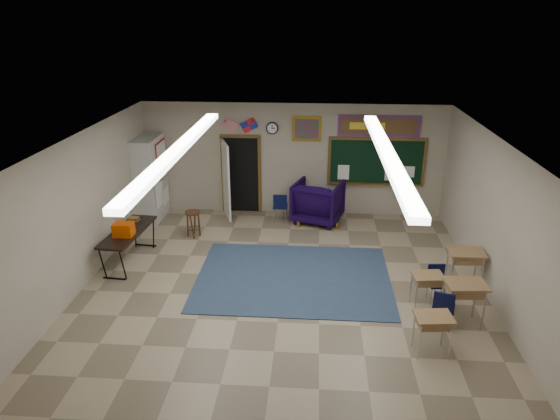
# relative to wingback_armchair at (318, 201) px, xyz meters

# --- Properties ---
(floor) EXTENTS (9.00, 9.00, 0.00)m
(floor) POSITION_rel_wingback_armchair_xyz_m (-0.70, -3.93, -0.54)
(floor) COLOR tan
(floor) RESTS_ON ground
(back_wall) EXTENTS (8.00, 0.04, 3.00)m
(back_wall) POSITION_rel_wingback_armchair_xyz_m (-0.70, 0.57, 0.96)
(back_wall) COLOR #B6A994
(back_wall) RESTS_ON floor
(front_wall) EXTENTS (8.00, 0.04, 3.00)m
(front_wall) POSITION_rel_wingback_armchair_xyz_m (-0.70, -8.43, 0.96)
(front_wall) COLOR #B6A994
(front_wall) RESTS_ON floor
(left_wall) EXTENTS (0.04, 9.00, 3.00)m
(left_wall) POSITION_rel_wingback_armchair_xyz_m (-4.70, -3.93, 0.96)
(left_wall) COLOR #B6A994
(left_wall) RESTS_ON floor
(right_wall) EXTENTS (0.04, 9.00, 3.00)m
(right_wall) POSITION_rel_wingback_armchair_xyz_m (3.30, -3.93, 0.96)
(right_wall) COLOR #B6A994
(right_wall) RESTS_ON floor
(ceiling) EXTENTS (8.00, 9.00, 0.04)m
(ceiling) POSITION_rel_wingback_armchair_xyz_m (-0.70, -3.93, 2.46)
(ceiling) COLOR silver
(ceiling) RESTS_ON back_wall
(area_rug) EXTENTS (4.00, 3.00, 0.02)m
(area_rug) POSITION_rel_wingback_armchair_xyz_m (-0.50, -3.13, -0.53)
(area_rug) COLOR #31465E
(area_rug) RESTS_ON floor
(fluorescent_strips) EXTENTS (3.86, 6.00, 0.10)m
(fluorescent_strips) POSITION_rel_wingback_armchair_xyz_m (-0.70, -3.93, 2.40)
(fluorescent_strips) COLOR white
(fluorescent_strips) RESTS_ON ceiling
(doorway) EXTENTS (1.10, 0.89, 2.16)m
(doorway) POSITION_rel_wingback_armchair_xyz_m (-2.20, 0.42, 0.51)
(doorway) COLOR black
(doorway) RESTS_ON back_wall
(chalkboard) EXTENTS (2.55, 0.14, 1.30)m
(chalkboard) POSITION_rel_wingback_armchair_xyz_m (1.50, 0.53, 0.92)
(chalkboard) COLOR brown
(chalkboard) RESTS_ON back_wall
(bulletin_board) EXTENTS (2.10, 0.05, 0.55)m
(bulletin_board) POSITION_rel_wingback_armchair_xyz_m (1.50, 0.54, 1.91)
(bulletin_board) COLOR #B11F0F
(bulletin_board) RESTS_ON back_wall
(framed_art_print) EXTENTS (0.75, 0.05, 0.65)m
(framed_art_print) POSITION_rel_wingback_armchair_xyz_m (-0.35, 0.54, 1.81)
(framed_art_print) COLOR olive
(framed_art_print) RESTS_ON back_wall
(wall_clock) EXTENTS (0.32, 0.05, 0.32)m
(wall_clock) POSITION_rel_wingback_armchair_xyz_m (-1.25, 0.54, 1.81)
(wall_clock) COLOR black
(wall_clock) RESTS_ON back_wall
(wall_flags) EXTENTS (1.16, 0.06, 0.70)m
(wall_flags) POSITION_rel_wingback_armchair_xyz_m (-2.10, 0.51, 1.94)
(wall_flags) COLOR red
(wall_flags) RESTS_ON back_wall
(storage_cabinet) EXTENTS (0.59, 1.25, 2.20)m
(storage_cabinet) POSITION_rel_wingback_armchair_xyz_m (-4.41, -0.08, 0.55)
(storage_cabinet) COLOR beige
(storage_cabinet) RESTS_ON floor
(wingback_armchair) EXTENTS (1.47, 1.50, 1.09)m
(wingback_armchair) POSITION_rel_wingback_armchair_xyz_m (0.00, 0.00, 0.00)
(wingback_armchair) COLOR black
(wingback_armchair) RESTS_ON floor
(student_chair_reading) EXTENTS (0.40, 0.40, 0.79)m
(student_chair_reading) POSITION_rel_wingback_armchair_xyz_m (-0.98, -0.09, -0.15)
(student_chair_reading) COLOR black
(student_chair_reading) RESTS_ON floor
(student_chair_desk_a) EXTENTS (0.49, 0.49, 0.77)m
(student_chair_desk_a) POSITION_rel_wingback_armchair_xyz_m (2.18, -4.68, -0.16)
(student_chair_desk_a) COLOR black
(student_chair_desk_a) RESTS_ON floor
(student_chair_desk_b) EXTENTS (0.39, 0.39, 0.72)m
(student_chair_desk_b) POSITION_rel_wingback_armchair_xyz_m (2.27, -3.83, -0.19)
(student_chair_desk_b) COLOR black
(student_chair_desk_b) RESTS_ON floor
(student_desk_front_left) EXTENTS (0.60, 0.48, 0.67)m
(student_desk_front_left) POSITION_rel_wingback_armchair_xyz_m (2.02, -4.03, -0.17)
(student_desk_front_left) COLOR #A07A4A
(student_desk_front_left) RESTS_ON floor
(student_desk_front_right) EXTENTS (0.68, 0.51, 0.82)m
(student_desk_front_right) POSITION_rel_wingback_armchair_xyz_m (2.90, -3.29, -0.09)
(student_desk_front_right) COLOR #A07A4A
(student_desk_front_right) RESTS_ON floor
(student_desk_back_left) EXTENTS (0.62, 0.49, 0.70)m
(student_desk_back_left) POSITION_rel_wingback_armchair_xyz_m (1.83, -5.42, -0.15)
(student_desk_back_left) COLOR #A07A4A
(student_desk_back_left) RESTS_ON floor
(student_desk_back_right) EXTENTS (0.72, 0.56, 0.82)m
(student_desk_back_right) POSITION_rel_wingback_armchair_xyz_m (2.56, -4.54, -0.09)
(student_desk_back_right) COLOR #A07A4A
(student_desk_back_right) RESTS_ON floor
(folding_table) EXTENTS (0.76, 1.86, 1.03)m
(folding_table) POSITION_rel_wingback_armchair_xyz_m (-4.13, -2.67, -0.13)
(folding_table) COLOR black
(folding_table) RESTS_ON floor
(wooden_stool) EXTENTS (0.37, 0.37, 0.66)m
(wooden_stool) POSITION_rel_wingback_armchair_xyz_m (-3.05, -1.23, -0.21)
(wooden_stool) COLOR #492B16
(wooden_stool) RESTS_ON floor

